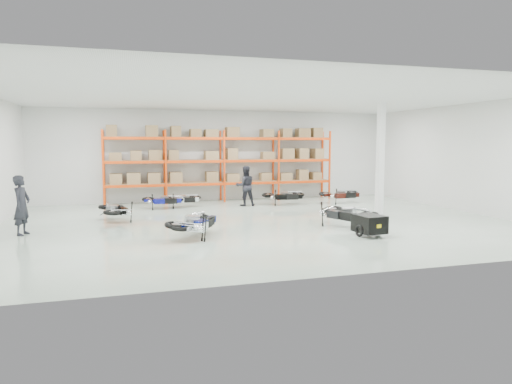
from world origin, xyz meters
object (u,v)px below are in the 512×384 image
object	(u,v)px
trailer	(369,224)
person_back	(245,186)
moto_silver_left	(196,221)
moto_black_far_left	(115,207)
person_left	(22,205)
moto_back_b	(182,197)
moto_back_a	(164,198)
moto_touring_right	(345,210)
moto_back_c	(284,193)
moto_blue_centre	(195,218)
moto_back_d	(341,192)

from	to	relation	value
trailer	person_back	size ratio (longest dim) A/B	0.86
moto_silver_left	trailer	size ratio (longest dim) A/B	1.08
person_back	moto_black_far_left	bearing A→B (deg)	28.08
moto_black_far_left	person_left	size ratio (longest dim) A/B	0.95
moto_back_b	person_left	size ratio (longest dim) A/B	0.84
moto_back_a	moto_touring_right	bearing A→B (deg)	-131.24
moto_back_c	moto_blue_centre	bearing A→B (deg)	150.52
moto_back_a	moto_back_c	distance (m)	5.54
moto_silver_left	trailer	distance (m)	5.31
trailer	moto_back_b	world-z (taller)	moto_back_b
moto_black_far_left	moto_back_a	distance (m)	3.52
moto_back_a	moto_blue_centre	bearing A→B (deg)	-169.21
moto_back_b	person_back	size ratio (longest dim) A/B	0.85
moto_black_far_left	person_left	bearing A→B (deg)	23.71
person_left	person_back	size ratio (longest dim) A/B	1.02
trailer	person_back	world-z (taller)	person_back
trailer	moto_back_b	xyz separation A→B (m)	(-4.75, 8.13, 0.10)
moto_silver_left	moto_touring_right	bearing A→B (deg)	-146.02
trailer	moto_back_a	bearing A→B (deg)	118.82
person_back	moto_blue_centre	bearing A→B (deg)	64.18
moto_blue_centre	moto_back_c	world-z (taller)	moto_blue_centre
moto_silver_left	person_left	size ratio (longest dim) A/B	0.91
moto_silver_left	moto_back_a	world-z (taller)	moto_silver_left
moto_black_far_left	moto_back_b	size ratio (longest dim) A/B	1.14
moto_touring_right	person_back	xyz separation A→B (m)	(-1.86, 6.22, 0.31)
moto_back_d	person_back	bearing A→B (deg)	85.57
person_left	person_back	distance (m)	9.60
trailer	moto_back_d	bearing A→B (deg)	63.01
moto_back_c	person_back	xyz separation A→B (m)	(-1.84, 0.13, 0.39)
moto_black_far_left	person_back	xyz separation A→B (m)	(5.69, 2.84, 0.38)
moto_back_c	moto_back_d	size ratio (longest dim) A/B	0.99
trailer	moto_back_a	distance (m)	9.65
person_left	moto_blue_centre	bearing A→B (deg)	-92.07
moto_silver_left	moto_black_far_left	xyz separation A→B (m)	(-2.39, 3.73, 0.02)
moto_touring_right	moto_back_c	size ratio (longest dim) A/B	1.13
moto_silver_left	moto_back_b	distance (m)	6.89
moto_back_b	moto_black_far_left	bearing A→B (deg)	136.37
moto_back_c	person_left	bearing A→B (deg)	123.40
moto_back_b	moto_back_c	xyz separation A→B (m)	(4.72, -0.44, 0.06)
moto_black_far_left	trailer	xyz separation A→B (m)	(7.55, -4.98, -0.16)
moto_blue_centre	moto_black_far_left	size ratio (longest dim) A/B	1.06
moto_touring_right	moto_back_b	world-z (taller)	moto_touring_right
moto_blue_centre	trailer	xyz separation A→B (m)	(5.16, -1.43, -0.20)
moto_touring_right	trailer	world-z (taller)	moto_touring_right
trailer	moto_back_d	xyz separation A→B (m)	(2.79, 7.42, 0.16)
moto_back_a	moto_back_b	size ratio (longest dim) A/B	1.04
moto_back_b	moto_back_c	distance (m)	4.75
moto_silver_left	moto_back_b	bearing A→B (deg)	-63.32
moto_blue_centre	person_back	xyz separation A→B (m)	(3.30, 6.39, 0.34)
moto_back_b	moto_back_d	size ratio (longest dim) A/B	0.89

